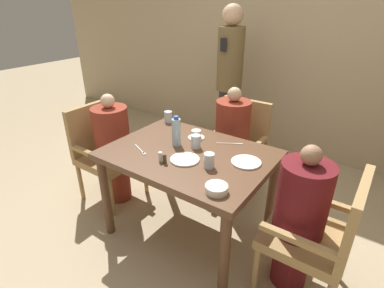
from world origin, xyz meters
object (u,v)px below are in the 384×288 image
object	(u,v)px
water_bottle	(176,132)
glass_tall_mid	(209,160)
chair_far_side	(238,143)
diner_in_right_chair	(299,218)
diner_in_left_chair	(114,148)
plate_main_left	(185,159)
chair_left_side	(104,149)
glass_tall_near	(168,117)
bowl_small	(216,189)
plate_main_right	(246,162)
teacup_with_saucer	(196,135)
diner_in_far_chair	(231,143)
glass_tall_far	(196,141)
chair_right_side	(321,233)
standing_host	(229,79)

from	to	relation	value
water_bottle	glass_tall_mid	size ratio (longest dim) A/B	2.33
chair_far_side	diner_in_right_chair	size ratio (longest dim) A/B	0.86
diner_in_left_chair	plate_main_left	xyz separation A→B (m)	(0.91, -0.12, 0.22)
chair_left_side	chair_far_side	world-z (taller)	same
water_bottle	glass_tall_near	world-z (taller)	water_bottle
glass_tall_near	bowl_small	bearing A→B (deg)	-36.99
plate_main_right	teacup_with_saucer	distance (m)	0.54
diner_in_far_chair	water_bottle	bearing A→B (deg)	-102.94
diner_in_left_chair	glass_tall_far	bearing A→B (deg)	6.38
chair_left_side	diner_in_right_chair	world-z (taller)	diner_in_right_chair
chair_far_side	glass_tall_mid	distance (m)	1.02
chair_left_side	chair_right_side	world-z (taller)	same
teacup_with_saucer	bowl_small	world-z (taller)	teacup_with_saucer
glass_tall_far	chair_left_side	bearing A→B (deg)	-174.51
diner_in_far_chair	bowl_small	distance (m)	1.13
chair_left_side	diner_in_far_chair	bearing A→B (deg)	35.00
glass_tall_far	chair_far_side	bearing A→B (deg)	90.29
chair_far_side	glass_tall_near	xyz separation A→B (m)	(-0.51, -0.45, 0.31)
chair_left_side	standing_host	world-z (taller)	standing_host
diner_in_right_chair	water_bottle	world-z (taller)	diner_in_right_chair
diner_in_left_chair	plate_main_left	bearing A→B (deg)	-7.24
chair_far_side	chair_right_side	size ratio (longest dim) A/B	1.00
diner_in_far_chair	plate_main_left	xyz separation A→B (m)	(0.05, -0.82, 0.20)
diner_in_left_chair	chair_right_side	world-z (taller)	diner_in_left_chair
teacup_with_saucer	standing_host	bearing A→B (deg)	107.01
plate_main_right	glass_tall_mid	xyz separation A→B (m)	(-0.18, -0.20, 0.05)
chair_right_side	plate_main_left	bearing A→B (deg)	-173.08
diner_in_far_chair	chair_right_side	distance (m)	1.23
glass_tall_near	diner_in_far_chair	bearing A→B (deg)	31.62
plate_main_left	standing_host	bearing A→B (deg)	108.16
standing_host	glass_tall_mid	bearing A→B (deg)	-65.67
diner_in_right_chair	glass_tall_far	size ratio (longest dim) A/B	10.28
plate_main_left	bowl_small	size ratio (longest dim) A/B	1.53
plate_main_right	chair_left_side	bearing A→B (deg)	-176.04
plate_main_left	diner_in_far_chair	bearing A→B (deg)	93.44
chair_right_side	glass_tall_mid	size ratio (longest dim) A/B	8.86
plate_main_right	teacup_with_saucer	world-z (taller)	teacup_with_saucer
standing_host	glass_tall_mid	size ratio (longest dim) A/B	17.01
chair_right_side	standing_host	world-z (taller)	standing_host
chair_right_side	bowl_small	size ratio (longest dim) A/B	6.62
chair_far_side	chair_right_side	xyz separation A→B (m)	(1.00, -0.84, 0.00)
plate_main_left	water_bottle	distance (m)	0.28
chair_left_side	glass_tall_far	distance (m)	1.06
glass_tall_near	glass_tall_far	distance (m)	0.59
diner_in_left_chair	diner_in_far_chair	distance (m)	1.11
diner_in_left_chair	chair_left_side	bearing A→B (deg)	-180.00
glass_tall_mid	glass_tall_near	bearing A→B (deg)	146.97
diner_in_left_chair	glass_tall_mid	distance (m)	1.14
plate_main_left	plate_main_right	world-z (taller)	same
diner_in_left_chair	standing_host	distance (m)	1.60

